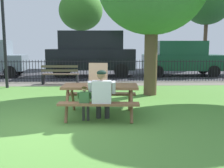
# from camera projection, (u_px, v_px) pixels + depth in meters

# --- Properties ---
(ground) EXTENTS (28.00, 11.17, 0.02)m
(ground) POSITION_uv_depth(u_px,v_px,m) (57.00, 111.00, 7.00)
(ground) COLOR #578F3B
(cobblestone_walkway) EXTENTS (28.00, 1.40, 0.01)m
(cobblestone_walkway) POSITION_uv_depth(u_px,v_px,m) (75.00, 84.00, 11.83)
(cobblestone_walkway) COLOR slate
(street_asphalt) EXTENTS (28.00, 6.85, 0.01)m
(street_asphalt) POSITION_uv_depth(u_px,v_px,m) (82.00, 74.00, 15.91)
(street_asphalt) COLOR #38383D
(picnic_table_foreground) EXTENTS (1.88, 1.58, 0.79)m
(picnic_table_foreground) POSITION_uv_depth(u_px,v_px,m) (100.00, 92.00, 6.38)
(picnic_table_foreground) COLOR brown
(picnic_table_foreground) RESTS_ON ground
(pizza_box_open) EXTENTS (0.52, 0.57, 0.52)m
(pizza_box_open) POSITION_uv_depth(u_px,v_px,m) (97.00, 81.00, 6.37)
(pizza_box_open) COLOR tan
(pizza_box_open) RESTS_ON picnic_table_foreground
(adult_at_table) EXTENTS (0.62, 0.61, 1.19)m
(adult_at_table) POSITION_uv_depth(u_px,v_px,m) (102.00, 94.00, 5.87)
(adult_at_table) COLOR #2F2F2F
(adult_at_table) RESTS_ON ground
(child_at_table) EXTENTS (0.32, 0.32, 0.83)m
(child_at_table) POSITION_uv_depth(u_px,v_px,m) (85.00, 100.00, 5.87)
(child_at_table) COLOR #373737
(child_at_table) RESTS_ON ground
(iron_fence_streetside) EXTENTS (23.55, 0.03, 1.03)m
(iron_fence_streetside) POSITION_uv_depth(u_px,v_px,m) (76.00, 71.00, 12.44)
(iron_fence_streetside) COLOR black
(iron_fence_streetside) RESTS_ON ground
(park_bench_center) EXTENTS (1.62, 0.55, 0.85)m
(park_bench_center) POSITION_uv_depth(u_px,v_px,m) (60.00, 75.00, 11.61)
(park_bench_center) COLOR brown
(park_bench_center) RESTS_ON ground
(lamp_post_walkway) EXTENTS (0.28, 0.28, 4.37)m
(lamp_post_walkway) POSITION_uv_depth(u_px,v_px,m) (3.00, 21.00, 10.34)
(lamp_post_walkway) COLOR black
(lamp_post_walkway) RESTS_ON ground
(parked_car_center) EXTENTS (4.76, 2.20, 2.46)m
(parked_car_center) POSITION_uv_depth(u_px,v_px,m) (92.00, 53.00, 14.57)
(parked_car_center) COLOR black
(parked_car_center) RESTS_ON ground
(parked_car_right) EXTENTS (4.49, 2.11, 1.94)m
(parked_car_right) POSITION_uv_depth(u_px,v_px,m) (182.00, 58.00, 14.81)
(parked_car_right) COLOR #16462F
(parked_car_right) RESTS_ON ground
(far_tree_midleft) EXTENTS (3.20, 3.20, 5.64)m
(far_tree_midleft) POSITION_uv_depth(u_px,v_px,m) (81.00, 11.00, 19.33)
(far_tree_midleft) COLOR brown
(far_tree_midleft) RESTS_ON ground
(far_tree_center) EXTENTS (3.52, 3.52, 6.39)m
(far_tree_center) POSITION_uv_depth(u_px,v_px,m) (207.00, 3.00, 19.60)
(far_tree_center) COLOR brown
(far_tree_center) RESTS_ON ground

